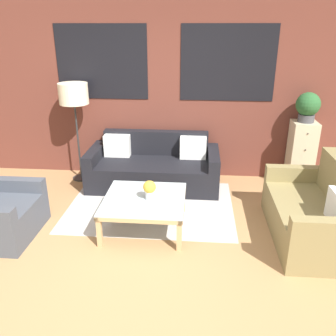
# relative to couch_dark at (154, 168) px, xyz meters

# --- Properties ---
(ground_plane) EXTENTS (16.00, 16.00, 0.00)m
(ground_plane) POSITION_rel_couch_dark_xyz_m (0.12, -1.95, -0.28)
(ground_plane) COLOR #AD7F51
(wall_back_brick) EXTENTS (8.40, 0.09, 2.80)m
(wall_back_brick) POSITION_rel_couch_dark_xyz_m (0.12, 0.49, 1.13)
(wall_back_brick) COLOR brown
(wall_back_brick) RESTS_ON ground_plane
(rug) EXTENTS (2.24, 1.66, 0.00)m
(rug) POSITION_rel_couch_dark_xyz_m (0.04, -0.71, -0.28)
(rug) COLOR #BCB7B2
(rug) RESTS_ON ground_plane
(couch_dark) EXTENTS (1.97, 0.88, 0.78)m
(couch_dark) POSITION_rel_couch_dark_xyz_m (0.00, 0.00, 0.00)
(couch_dark) COLOR black
(couch_dark) RESTS_ON ground_plane
(settee_vintage) EXTENTS (0.80, 1.51, 0.92)m
(settee_vintage) POSITION_rel_couch_dark_xyz_m (2.02, -1.34, 0.03)
(settee_vintage) COLOR olive
(settee_vintage) RESTS_ON ground_plane
(coffee_table) EXTENTS (0.97, 0.97, 0.40)m
(coffee_table) POSITION_rel_couch_dark_xyz_m (0.04, -1.28, 0.07)
(coffee_table) COLOR silver
(coffee_table) RESTS_ON ground_plane
(floor_lamp) EXTENTS (0.44, 0.44, 1.53)m
(floor_lamp) POSITION_rel_couch_dark_xyz_m (-1.21, 0.13, 1.05)
(floor_lamp) COLOR #2D2D2D
(floor_lamp) RESTS_ON ground_plane
(drawer_cabinet) EXTENTS (0.36, 0.39, 1.00)m
(drawer_cabinet) POSITION_rel_couch_dark_xyz_m (2.24, 0.22, 0.22)
(drawer_cabinet) COLOR #C6B793
(drawer_cabinet) RESTS_ON ground_plane
(potted_plant) EXTENTS (0.35, 0.35, 0.44)m
(potted_plant) POSITION_rel_couch_dark_xyz_m (2.24, 0.22, 0.95)
(potted_plant) COLOR #47474C
(potted_plant) RESTS_ON drawer_cabinet
(flower_vase) EXTENTS (0.15, 0.15, 0.23)m
(flower_vase) POSITION_rel_couch_dark_xyz_m (0.11, -1.29, 0.25)
(flower_vase) COLOR silver
(flower_vase) RESTS_ON coffee_table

